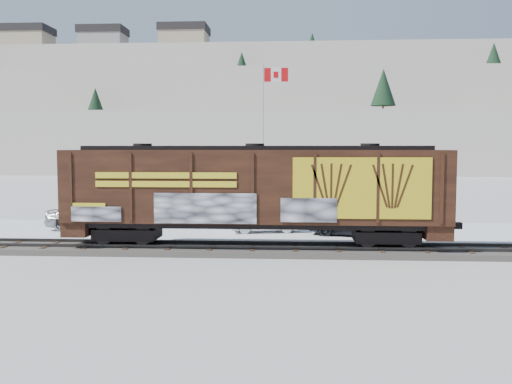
# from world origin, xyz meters

# --- Properties ---
(ground) EXTENTS (500.00, 500.00, 0.00)m
(ground) POSITION_xyz_m (0.00, 0.00, 0.00)
(ground) COLOR white
(ground) RESTS_ON ground
(rail_track) EXTENTS (50.00, 3.40, 0.43)m
(rail_track) POSITION_xyz_m (0.00, 0.00, 0.15)
(rail_track) COLOR #59544C
(rail_track) RESTS_ON ground
(parking_strip) EXTENTS (40.00, 8.00, 0.03)m
(parking_strip) POSITION_xyz_m (0.00, 7.50, 0.01)
(parking_strip) COLOR white
(parking_strip) RESTS_ON ground
(hillside) EXTENTS (360.00, 110.00, 93.00)m
(hillside) POSITION_xyz_m (-0.05, 139.79, 14.37)
(hillside) COLOR white
(hillside) RESTS_ON ground
(hopper_railcar) EXTENTS (18.17, 3.06, 4.71)m
(hopper_railcar) POSITION_xyz_m (2.05, -0.01, 3.05)
(hopper_railcar) COLOR black
(hopper_railcar) RESTS_ON rail_track
(flagpole) EXTENTS (2.30, 0.90, 11.09)m
(flagpole) POSITION_xyz_m (1.76, 14.93, 4.07)
(flagpole) COLOR silver
(flagpole) RESTS_ON ground
(car_silver) EXTENTS (5.16, 2.41, 1.71)m
(car_silver) POSITION_xyz_m (-8.58, 6.57, 0.88)
(car_silver) COLOR #B0B3B7
(car_silver) RESTS_ON parking_strip
(car_white) EXTENTS (4.45, 2.29, 1.40)m
(car_white) POSITION_xyz_m (2.22, 6.44, 0.73)
(car_white) COLOR silver
(car_white) RESTS_ON parking_strip
(car_dark) EXTENTS (5.49, 3.11, 1.50)m
(car_dark) POSITION_xyz_m (7.36, 5.57, 0.78)
(car_dark) COLOR black
(car_dark) RESTS_ON parking_strip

